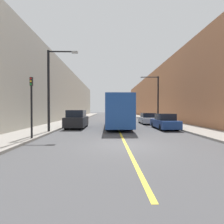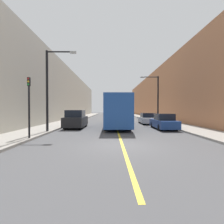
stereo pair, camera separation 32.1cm
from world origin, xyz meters
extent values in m
plane|color=#474749|center=(0.00, 0.00, 0.00)|extent=(200.00, 200.00, 0.00)
cube|color=gray|center=(-7.26, 30.00, 0.08)|extent=(3.15, 72.00, 0.15)
cube|color=gray|center=(7.26, 30.00, 0.08)|extent=(3.15, 72.00, 0.15)
cube|color=#B7B2A3|center=(-10.83, 30.00, 5.09)|extent=(4.00, 72.00, 10.19)
cube|color=#B2724C|center=(10.83, 30.00, 5.15)|extent=(4.00, 72.00, 10.30)
cube|color=gold|center=(0.00, 30.00, 0.00)|extent=(0.16, 72.00, 0.01)
cube|color=#1E4793|center=(0.02, 10.29, 1.84)|extent=(2.55, 11.21, 3.09)
cube|color=black|center=(0.02, 4.71, 2.38)|extent=(2.16, 0.04, 1.39)
cylinder|color=black|center=(-0.97, 6.81, 0.50)|extent=(0.56, 1.00, 1.00)
cylinder|color=black|center=(1.01, 6.81, 0.50)|extent=(0.56, 1.00, 1.00)
cylinder|color=black|center=(-0.97, 13.76, 0.50)|extent=(0.56, 1.00, 1.00)
cylinder|color=black|center=(1.01, 13.76, 0.50)|extent=(0.56, 1.00, 1.00)
cube|color=black|center=(-4.36, 9.15, 0.69)|extent=(1.95, 4.65, 0.97)
cube|color=black|center=(-4.36, 8.92, 1.54)|extent=(1.72, 2.56, 0.73)
cube|color=black|center=(-4.36, 6.86, 0.86)|extent=(1.66, 0.04, 0.44)
cylinder|color=black|center=(-5.12, 7.71, 0.34)|extent=(0.43, 0.68, 0.68)
cylinder|color=black|center=(-3.60, 7.71, 0.34)|extent=(0.43, 0.68, 0.68)
cylinder|color=black|center=(-5.12, 10.59, 0.34)|extent=(0.43, 0.68, 0.68)
cylinder|color=black|center=(-3.60, 10.59, 0.34)|extent=(0.43, 0.68, 0.68)
cube|color=navy|center=(4.67, 7.85, 0.56)|extent=(1.77, 4.61, 0.74)
cube|color=black|center=(4.67, 7.62, 1.24)|extent=(1.56, 2.07, 0.63)
cube|color=black|center=(4.67, 5.58, 0.69)|extent=(1.50, 0.04, 0.33)
cylinder|color=black|center=(3.98, 6.42, 0.31)|extent=(0.39, 0.62, 0.62)
cylinder|color=black|center=(5.36, 6.42, 0.31)|extent=(0.39, 0.62, 0.62)
cylinder|color=black|center=(3.98, 9.28, 0.31)|extent=(0.39, 0.62, 0.62)
cylinder|color=black|center=(5.36, 9.28, 0.31)|extent=(0.39, 0.62, 0.62)
cube|color=silver|center=(4.36, 14.08, 0.54)|extent=(1.86, 4.59, 0.70)
cube|color=black|center=(4.36, 13.85, 1.18)|extent=(1.64, 2.07, 0.60)
cube|color=black|center=(4.36, 11.81, 0.66)|extent=(1.58, 0.04, 0.32)
cylinder|color=black|center=(3.63, 12.65, 0.31)|extent=(0.41, 0.62, 0.62)
cylinder|color=black|center=(5.08, 12.65, 0.31)|extent=(0.41, 0.62, 0.62)
cylinder|color=black|center=(3.63, 15.50, 0.31)|extent=(0.41, 0.62, 0.62)
cylinder|color=black|center=(5.08, 15.50, 0.31)|extent=(0.41, 0.62, 0.62)
cylinder|color=black|center=(-5.98, 5.09, 3.53)|extent=(0.20, 0.20, 6.76)
cylinder|color=black|center=(-4.88, 5.09, 6.81)|extent=(2.20, 0.12, 0.12)
cube|color=#999993|center=(-3.78, 5.09, 6.76)|extent=(0.50, 0.24, 0.16)
cylinder|color=black|center=(5.98, 14.68, 3.36)|extent=(0.20, 0.20, 6.43)
cylinder|color=black|center=(4.88, 14.68, 6.48)|extent=(2.20, 0.12, 0.12)
cube|color=#999993|center=(3.78, 14.68, 6.43)|extent=(0.50, 0.24, 0.16)
cylinder|color=black|center=(-5.88, 1.60, 1.82)|extent=(0.12, 0.12, 3.34)
cube|color=black|center=(-5.88, 1.60, 3.77)|extent=(0.16, 0.16, 0.55)
cylinder|color=#B21919|center=(-5.88, 1.51, 3.95)|extent=(0.11, 0.02, 0.11)
cylinder|color=yellow|center=(-5.88, 1.51, 3.77)|extent=(0.11, 0.02, 0.11)
cylinder|color=green|center=(-5.88, 1.51, 3.59)|extent=(0.11, 0.02, 0.11)
camera|label=1|loc=(-0.99, -9.62, 2.01)|focal=28.00mm
camera|label=2|loc=(-0.67, -9.63, 2.01)|focal=28.00mm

